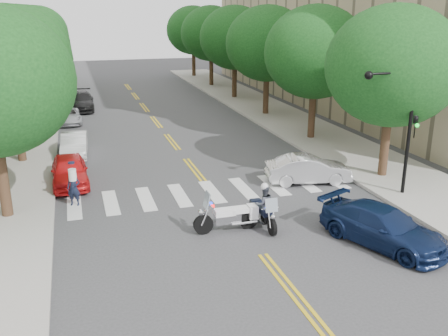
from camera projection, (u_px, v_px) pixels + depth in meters
name	position (u px, v px, depth m)	size (l,w,h in m)	color
ground	(263.00, 255.00, 17.38)	(140.00, 140.00, 0.00)	#38383A
sidewalk_left	(21.00, 130.00, 34.72)	(5.00, 60.00, 0.15)	#9E9991
sidewalk_right	(274.00, 114.00, 40.02)	(5.00, 60.00, 0.15)	#9E9991
tree_l_1	(10.00, 61.00, 25.95)	(6.40, 6.40, 8.45)	#382316
tree_l_2	(22.00, 49.00, 33.23)	(6.40, 6.40, 8.45)	#382316
tree_l_3	(29.00, 41.00, 40.51)	(6.40, 6.40, 8.45)	#382316
tree_l_4	(34.00, 36.00, 47.79)	(6.40, 6.40, 8.45)	#382316
tree_l_5	(38.00, 32.00, 55.06)	(6.40, 6.40, 8.45)	#382316
tree_r_0	(393.00, 66.00, 23.58)	(6.40, 6.40, 8.45)	#382316
tree_r_1	(315.00, 52.00, 30.86)	(6.40, 6.40, 8.45)	#382316
tree_r_2	(267.00, 44.00, 38.14)	(6.40, 6.40, 8.45)	#382316
tree_r_3	(235.00, 38.00, 45.41)	(6.40, 6.40, 8.45)	#382316
tree_r_4	(211.00, 33.00, 52.69)	(6.40, 6.40, 8.45)	#382316
tree_r_5	(193.00, 30.00, 59.97)	(6.40, 6.40, 8.45)	#382316
traffic_signal_pole	(402.00, 116.00, 21.57)	(2.82, 0.42, 6.00)	black
motorcycle_police	(263.00, 207.00, 19.41)	(0.76, 2.23, 1.82)	black
motorcycle_parked	(232.00, 216.00, 19.12)	(2.57, 0.56, 1.66)	black
officer_standing	(74.00, 188.00, 21.45)	(0.58, 0.38, 1.59)	black
convertible	(308.00, 169.00, 24.32)	(1.44, 4.13, 1.36)	silver
sedan_blue	(383.00, 227.00, 17.94)	(1.95, 4.80, 1.39)	#101E43
parked_car_a	(70.00, 171.00, 24.05)	(1.67, 4.16, 1.42)	red
parked_car_b	(74.00, 145.00, 28.69)	(1.41, 4.05, 1.33)	silver
parked_car_c	(68.00, 116.00, 36.83)	(1.85, 4.01, 1.11)	#ADAFB5
parked_car_d	(81.00, 101.00, 41.63)	(2.08, 5.12, 1.49)	black
parked_car_e	(69.00, 96.00, 44.05)	(1.76, 4.39, 1.49)	gray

